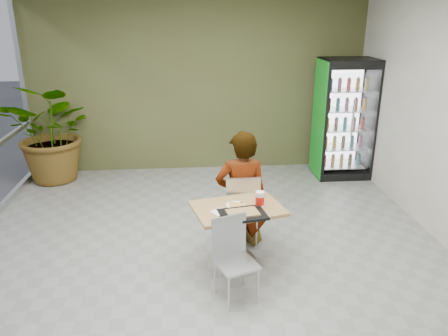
{
  "coord_description": "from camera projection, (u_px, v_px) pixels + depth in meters",
  "views": [
    {
      "loc": [
        -0.2,
        -4.33,
        2.81
      ],
      "look_at": [
        0.23,
        0.66,
        1.0
      ],
      "focal_mm": 35.0,
      "sensor_mm": 36.0,
      "label": 1
    }
  ],
  "objects": [
    {
      "name": "chair_near",
      "position": [
        233.0,
        251.0,
        4.44
      ],
      "size": [
        0.49,
        0.49,
        0.86
      ],
      "rotation": [
        0.0,
        0.0,
        0.35
      ],
      "color": "silver",
      "rests_on": "ground"
    },
    {
      "name": "pizza_plate",
      "position": [
        236.0,
        205.0,
        4.89
      ],
      "size": [
        0.32,
        0.29,
        0.03
      ],
      "color": "white",
      "rests_on": "dining_table"
    },
    {
      "name": "chair_far",
      "position": [
        242.0,
        204.0,
        5.41
      ],
      "size": [
        0.42,
        0.43,
        0.94
      ],
      "rotation": [
        0.0,
        0.0,
        3.16
      ],
      "color": "silver",
      "rests_on": "ground"
    },
    {
      "name": "soda_cup",
      "position": [
        260.0,
        200.0,
        4.84
      ],
      "size": [
        0.1,
        0.1,
        0.18
      ],
      "color": "white",
      "rests_on": "dining_table"
    },
    {
      "name": "napkin_stack",
      "position": [
        220.0,
        212.0,
        4.71
      ],
      "size": [
        0.22,
        0.22,
        0.02
      ],
      "primitive_type": "cube",
      "rotation": [
        0.0,
        0.0,
        0.5
      ],
      "color": "white",
      "rests_on": "dining_table"
    },
    {
      "name": "seated_woman",
      "position": [
        241.0,
        200.0,
        5.44
      ],
      "size": [
        0.66,
        0.43,
        1.78
      ],
      "primitive_type": "imported",
      "rotation": [
        0.0,
        0.0,
        3.16
      ],
      "color": "black",
      "rests_on": "ground"
    },
    {
      "name": "ground",
      "position": [
        209.0,
        269.0,
        5.03
      ],
      "size": [
        7.0,
        7.0,
        0.0
      ],
      "primitive_type": "plane",
      "color": "gray",
      "rests_on": "ground"
    },
    {
      "name": "room_envelope",
      "position": [
        207.0,
        136.0,
        4.49
      ],
      "size": [
        6.0,
        7.0,
        3.2
      ],
      "primitive_type": null,
      "color": "silver",
      "rests_on": "ground"
    },
    {
      "name": "potted_plant",
      "position": [
        54.0,
        132.0,
        7.42
      ],
      "size": [
        1.93,
        1.81,
        1.72
      ],
      "primitive_type": "imported",
      "rotation": [
        0.0,
        0.0,
        -0.37
      ],
      "color": "#3B6E2C",
      "rests_on": "ground"
    },
    {
      "name": "cafeteria_tray",
      "position": [
        243.0,
        214.0,
        4.65
      ],
      "size": [
        0.54,
        0.43,
        0.03
      ],
      "primitive_type": "cube",
      "rotation": [
        0.0,
        0.0,
        0.17
      ],
      "color": "black",
      "rests_on": "dining_table"
    },
    {
      "name": "dining_table",
      "position": [
        237.0,
        224.0,
        4.94
      ],
      "size": [
        1.1,
        0.89,
        0.75
      ],
      "rotation": [
        0.0,
        0.0,
        0.24
      ],
      "color": "tan",
      "rests_on": "ground"
    },
    {
      "name": "beverage_fridge",
      "position": [
        344.0,
        119.0,
        7.61
      ],
      "size": [
        0.94,
        0.72,
        2.06
      ],
      "rotation": [
        0.0,
        0.0,
        -0.0
      ],
      "color": "black",
      "rests_on": "ground"
    }
  ]
}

